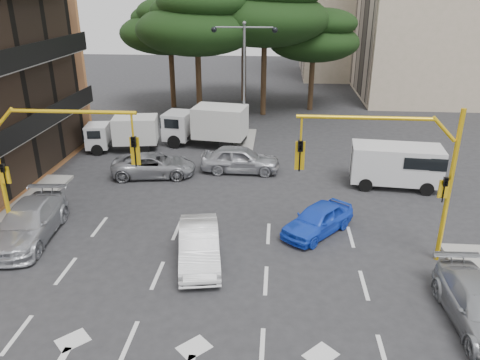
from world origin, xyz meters
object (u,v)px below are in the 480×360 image
object	(u,v)px
car_silver_cross_a	(154,165)
box_truck_a	(123,134)
street_lamp_center	(244,62)
box_truck_b	(206,126)
van_white	(395,166)
car_blue_compact	(318,219)
signal_mast_right	(402,165)
signal_mast_left	(41,155)
car_silver_wagon	(29,223)
car_silver_cross_b	(240,159)
car_white_hatch	(199,245)

from	to	relation	value
car_silver_cross_a	box_truck_a	bearing A→B (deg)	27.86
street_lamp_center	box_truck_b	world-z (taller)	street_lamp_center
van_white	box_truck_b	distance (m)	12.53
street_lamp_center	car_blue_compact	size ratio (longest dim) A/B	2.06
signal_mast_right	signal_mast_left	size ratio (longest dim) A/B	1.00
car_silver_wagon	car_silver_cross_b	bearing A→B (deg)	40.59
street_lamp_center	car_white_hatch	xyz separation A→B (m)	(-0.60, -14.91, -4.72)
car_silver_cross_a	car_blue_compact	bearing A→B (deg)	-132.83
signal_mast_left	box_truck_a	bearing A→B (deg)	93.98
street_lamp_center	car_silver_cross_b	bearing A→B (deg)	-87.92
van_white	car_blue_compact	bearing A→B (deg)	-33.21
car_silver_cross_b	car_silver_cross_a	bearing A→B (deg)	103.07
box_truck_a	signal_mast_right	bearing A→B (deg)	-138.07
signal_mast_right	box_truck_a	world-z (taller)	signal_mast_right
signal_mast_left	car_silver_wagon	distance (m)	3.37
car_blue_compact	car_silver_cross_a	size ratio (longest dim) A/B	0.82
signal_mast_right	car_silver_wagon	size ratio (longest dim) A/B	1.17
signal_mast_left	car_silver_cross_a	world-z (taller)	signal_mast_left
signal_mast_left	box_truck_b	size ratio (longest dim) A/B	1.09
car_silver_cross_a	signal_mast_right	bearing A→B (deg)	-132.56
car_white_hatch	car_blue_compact	size ratio (longest dim) A/B	1.13
car_silver_cross_b	signal_mast_left	bearing A→B (deg)	141.98
car_silver_wagon	car_silver_cross_a	distance (m)	8.17
street_lamp_center	car_silver_cross_a	bearing A→B (deg)	-125.95
signal_mast_right	van_white	distance (m)	8.00
car_silver_cross_a	car_silver_cross_b	world-z (taller)	car_silver_cross_b
box_truck_a	car_blue_compact	bearing A→B (deg)	-139.36
car_blue_compact	car_silver_cross_b	xyz separation A→B (m)	(-3.90, 6.98, 0.12)
signal_mast_right	signal_mast_left	world-z (taller)	same
van_white	car_silver_cross_b	bearing A→B (deg)	-94.53
box_truck_b	car_silver_cross_a	bearing A→B (deg)	168.58
car_silver_wagon	signal_mast_left	bearing A→B (deg)	-18.32
street_lamp_center	car_blue_compact	bearing A→B (deg)	-71.50
van_white	box_truck_a	xyz separation A→B (m)	(-16.13, 4.53, -0.02)
car_blue_compact	car_silver_wagon	bearing A→B (deg)	-133.50
car_silver_cross_b	box_truck_b	world-z (taller)	box_truck_b
signal_mast_right	box_truck_a	bearing A→B (deg)	140.63
signal_mast_right	van_white	size ratio (longest dim) A/B	1.32
car_silver_cross_a	van_white	distance (m)	13.09
signal_mast_left	car_silver_wagon	size ratio (longest dim) A/B	1.17
van_white	street_lamp_center	bearing A→B (deg)	-122.96
car_white_hatch	car_blue_compact	xyz separation A→B (m)	(4.70, 2.67, -0.06)
car_silver_cross_a	box_truck_b	distance (m)	6.06
box_truck_b	street_lamp_center	bearing A→B (deg)	-65.96
signal_mast_left	box_truck_a	distance (m)	12.19
car_silver_cross_a	box_truck_b	xyz separation A→B (m)	(2.09, 5.64, 0.72)
car_blue_compact	car_silver_wagon	size ratio (longest dim) A/B	0.74
car_silver_wagon	car_white_hatch	bearing A→B (deg)	-14.41
box_truck_b	car_silver_cross_b	bearing A→B (deg)	-140.82
car_silver_cross_a	street_lamp_center	bearing A→B (deg)	-44.44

